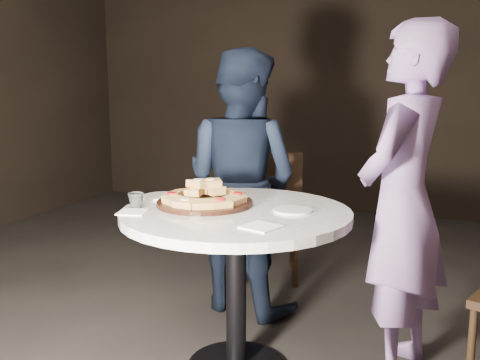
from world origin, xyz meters
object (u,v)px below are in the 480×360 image
object	(u,v)px
chair_far	(268,208)
diner_teal	(402,203)
focaccia_pile	(204,194)
serving_board	(205,203)
water_glass	(136,200)
diner_navy	(241,182)
table	(236,241)

from	to	relation	value
chair_far	diner_teal	world-z (taller)	diner_teal
focaccia_pile	diner_teal	world-z (taller)	diner_teal
chair_far	serving_board	bearing A→B (deg)	73.41
water_glass	chair_far	xyz separation A→B (m)	(0.22, 1.30, -0.30)
focaccia_pile	diner_navy	bearing A→B (deg)	96.94
serving_board	diner_teal	xyz separation A→B (m)	(0.88, 0.25, 0.02)
diner_teal	diner_navy	bearing A→B (deg)	-99.41
focaccia_pile	chair_far	distance (m)	1.17
table	chair_far	xyz separation A→B (m)	(-0.23, 1.16, -0.11)
chair_far	diner_teal	bearing A→B (deg)	117.56
serving_board	diner_navy	distance (m)	0.70
diner_teal	serving_board	bearing A→B (deg)	-58.91
table	diner_navy	xyz separation A→B (m)	(-0.26, 0.73, 0.14)
diner_navy	chair_far	bearing A→B (deg)	-81.77
diner_navy	diner_teal	distance (m)	1.07
serving_board	water_glass	world-z (taller)	water_glass
diner_teal	table	bearing A→B (deg)	-52.72
table	water_glass	xyz separation A→B (m)	(-0.45, -0.13, 0.18)
table	serving_board	xyz separation A→B (m)	(-0.17, 0.04, 0.16)
diner_navy	diner_teal	xyz separation A→B (m)	(0.97, -0.45, 0.04)
serving_board	chair_far	size ratio (longest dim) A/B	0.50
table	diner_navy	distance (m)	0.79
focaccia_pile	serving_board	bearing A→B (deg)	-51.55
focaccia_pile	chair_far	bearing A→B (deg)	92.67
diner_navy	table	bearing A→B (deg)	122.14
focaccia_pile	chair_far	world-z (taller)	chair_far
serving_board	table	bearing A→B (deg)	-11.67
serving_board	focaccia_pile	bearing A→B (deg)	128.45
chair_far	diner_teal	size ratio (longest dim) A/B	0.56
table	diner_teal	distance (m)	0.78
diner_navy	serving_board	bearing A→B (deg)	109.59
water_glass	chair_far	world-z (taller)	chair_far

